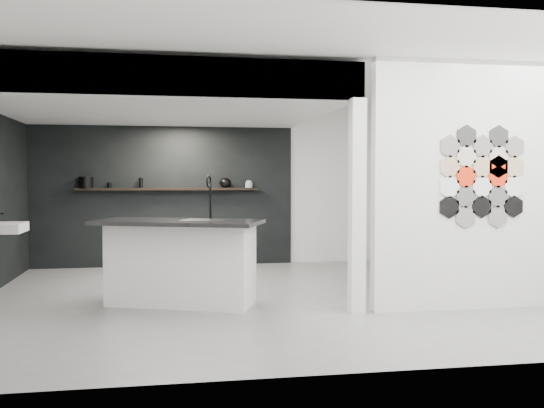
{
  "coord_description": "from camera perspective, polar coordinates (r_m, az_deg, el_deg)",
  "views": [
    {
      "loc": [
        -1.25,
        -7.36,
        1.49
      ],
      "look_at": [
        0.1,
        0.3,
        1.15
      ],
      "focal_mm": 40.0,
      "sensor_mm": 36.0,
      "label": 1
    }
  ],
  "objects": [
    {
      "name": "floor",
      "position": [
        7.62,
        -0.35,
        -8.82
      ],
      "size": [
        7.0,
        6.0,
        0.01
      ],
      "primitive_type": "cube",
      "color": "slate"
    },
    {
      "name": "partition_panel",
      "position": [
        7.25,
        18.65,
        1.66
      ],
      "size": [
        2.45,
        0.15,
        2.8
      ],
      "primitive_type": "cube",
      "color": "silver",
      "rests_on": "floor"
    },
    {
      "name": "bay_clad_back",
      "position": [
        10.34,
        -10.26,
        0.71
      ],
      "size": [
        4.4,
        0.04,
        2.35
      ],
      "primitive_type": "cube",
      "color": "black",
      "rests_on": "floor"
    },
    {
      "name": "bulkhead",
      "position": [
        8.43,
        -10.4,
        9.68
      ],
      "size": [
        4.4,
        4.0,
        0.4
      ],
      "primitive_type": "cube",
      "color": "silver",
      "rests_on": "corner_column"
    },
    {
      "name": "corner_column",
      "position": [
        6.7,
        8.02,
        -0.21
      ],
      "size": [
        0.16,
        0.16,
        2.35
      ],
      "primitive_type": "cube",
      "color": "silver",
      "rests_on": "floor"
    },
    {
      "name": "fascia_beam",
      "position": [
        6.53,
        -10.52,
        11.8
      ],
      "size": [
        4.4,
        0.16,
        0.4
      ],
      "primitive_type": "cube",
      "color": "silver",
      "rests_on": "corner_column"
    },
    {
      "name": "wall_basin",
      "position": [
        8.43,
        -23.63,
        -2.06
      ],
      "size": [
        0.4,
        0.6,
        0.12
      ],
      "primitive_type": "cube",
      "color": "silver",
      "rests_on": "bay_clad_left"
    },
    {
      "name": "display_shelf",
      "position": [
        10.23,
        -9.71,
        1.4
      ],
      "size": [
        3.0,
        0.15,
        0.04
      ],
      "primitive_type": "cube",
      "color": "black",
      "rests_on": "bay_clad_back"
    },
    {
      "name": "kitchen_island",
      "position": [
        7.18,
        -8.57,
        -5.34
      ],
      "size": [
        2.06,
        1.47,
        1.52
      ],
      "rotation": [
        0.0,
        0.0,
        -0.37
      ],
      "color": "silver",
      "rests_on": "floor"
    },
    {
      "name": "stockpot",
      "position": [
        10.31,
        -17.1,
        1.96
      ],
      "size": [
        0.3,
        0.3,
        0.19
      ],
      "primitive_type": "cylinder",
      "rotation": [
        0.0,
        0.0,
        -0.38
      ],
      "color": "black",
      "rests_on": "display_shelf"
    },
    {
      "name": "kettle",
      "position": [
        10.28,
        -4.42,
        2.01
      ],
      "size": [
        0.26,
        0.26,
        0.17
      ],
      "primitive_type": "ellipsoid",
      "rotation": [
        0.0,
        0.0,
        0.41
      ],
      "color": "black",
      "rests_on": "display_shelf"
    },
    {
      "name": "glass_bowl",
      "position": [
        10.33,
        -2.19,
        1.8
      ],
      "size": [
        0.16,
        0.16,
        0.09
      ],
      "primitive_type": "cylinder",
      "rotation": [
        0.0,
        0.0,
        -0.33
      ],
      "color": "gray",
      "rests_on": "display_shelf"
    },
    {
      "name": "glass_vase",
      "position": [
        10.32,
        -2.19,
        1.89
      ],
      "size": [
        0.12,
        0.12,
        0.12
      ],
      "primitive_type": "cylinder",
      "rotation": [
        0.0,
        0.0,
        0.42
      ],
      "color": "gray",
      "rests_on": "display_shelf"
    },
    {
      "name": "bottle_dark",
      "position": [
        10.24,
        -12.24,
        1.96
      ],
      "size": [
        0.08,
        0.08,
        0.17
      ],
      "primitive_type": "cylinder",
      "rotation": [
        0.0,
        0.0,
        -0.36
      ],
      "color": "black",
      "rests_on": "display_shelf"
    },
    {
      "name": "utensil_cup",
      "position": [
        10.27,
        -15.06,
        1.72
      ],
      "size": [
        0.09,
        0.09,
        0.09
      ],
      "primitive_type": "cylinder",
      "rotation": [
        0.0,
        0.0,
        -0.23
      ],
      "color": "black",
      "rests_on": "display_shelf"
    },
    {
      "name": "hex_tile_cluster",
      "position": [
        7.19,
        19.23,
        2.48
      ],
      "size": [
        1.04,
        0.02,
        1.16
      ],
      "color": "black",
      "rests_on": "partition_panel"
    }
  ]
}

